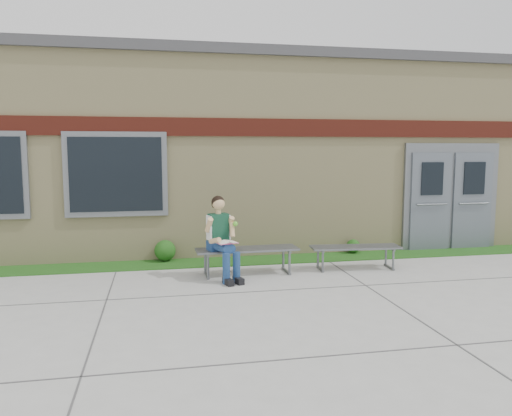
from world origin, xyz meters
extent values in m
plane|color=#9E9E99|center=(0.00, 0.00, 0.00)|extent=(80.00, 80.00, 0.00)
cube|color=#174312|center=(0.00, 2.60, 0.01)|extent=(16.00, 0.80, 0.02)
cube|color=beige|center=(0.00, 6.00, 2.00)|extent=(16.00, 6.00, 4.00)
cube|color=#3F3F42|center=(0.00, 6.00, 4.10)|extent=(16.20, 6.20, 0.20)
cube|color=maroon|center=(0.00, 2.97, 2.60)|extent=(16.00, 0.06, 0.35)
cube|color=slate|center=(-3.00, 2.96, 1.70)|extent=(1.90, 0.08, 1.60)
cube|color=black|center=(-3.00, 2.92, 1.70)|extent=(1.70, 0.04, 1.40)
cube|color=slate|center=(4.00, 2.96, 1.15)|extent=(2.20, 0.08, 2.30)
cube|color=slate|center=(3.50, 2.91, 1.05)|extent=(0.92, 0.06, 2.10)
cube|color=slate|center=(4.50, 2.91, 1.05)|extent=(0.92, 0.06, 2.10)
cube|color=slate|center=(-0.73, 1.59, 0.44)|extent=(1.79, 0.53, 0.03)
cube|color=slate|center=(-1.44, 1.59, 0.20)|extent=(0.06, 0.49, 0.40)
cube|color=slate|center=(-0.02, 1.59, 0.20)|extent=(0.06, 0.49, 0.40)
cube|color=slate|center=(1.27, 1.59, 0.41)|extent=(1.65, 0.59, 0.03)
cube|color=slate|center=(0.62, 1.59, 0.18)|extent=(0.08, 0.45, 0.37)
cube|color=slate|center=(1.91, 1.59, 0.18)|extent=(0.08, 0.45, 0.37)
cube|color=navy|center=(-1.25, 1.54, 0.54)|extent=(0.40, 0.33, 0.16)
cube|color=#0E361D|center=(-1.24, 1.52, 0.86)|extent=(0.37, 0.28, 0.47)
sphere|color=#DDB179|center=(-1.24, 1.51, 1.26)|extent=(0.26, 0.26, 0.21)
sphere|color=black|center=(-1.24, 1.53, 1.28)|extent=(0.28, 0.28, 0.22)
cylinder|color=navy|center=(-1.26, 1.26, 0.56)|extent=(0.26, 0.45, 0.15)
cylinder|color=navy|center=(-1.09, 1.31, 0.56)|extent=(0.26, 0.45, 0.15)
cylinder|color=navy|center=(-1.18, 1.04, 0.25)|extent=(0.12, 0.12, 0.51)
cylinder|color=navy|center=(-1.00, 1.09, 0.25)|extent=(0.12, 0.12, 0.51)
cube|color=black|center=(-1.16, 0.97, 0.05)|extent=(0.17, 0.28, 0.10)
cube|color=black|center=(-0.98, 1.02, 0.05)|extent=(0.17, 0.28, 0.10)
cylinder|color=#DDB179|center=(-1.41, 1.41, 0.92)|extent=(0.15, 0.24, 0.27)
cylinder|color=#DDB179|center=(-1.04, 1.52, 0.92)|extent=(0.15, 0.24, 0.27)
cube|color=white|center=(-1.14, 1.17, 0.66)|extent=(0.36, 0.30, 0.02)
cube|color=#C84B79|center=(-1.14, 1.17, 0.65)|extent=(0.37, 0.31, 0.01)
sphere|color=#61C233|center=(-0.97, 1.39, 0.93)|extent=(0.09, 0.09, 0.09)
sphere|color=#174312|center=(-2.13, 2.85, 0.22)|extent=(0.41, 0.41, 0.41)
sphere|color=#174312|center=(1.74, 2.85, 0.16)|extent=(0.28, 0.28, 0.28)
camera|label=1|loc=(-2.24, -6.79, 2.17)|focal=35.00mm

